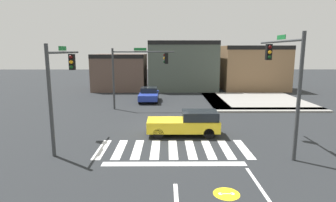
% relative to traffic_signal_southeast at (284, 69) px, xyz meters
% --- Properties ---
extents(ground_plane, '(120.00, 120.00, 0.00)m').
position_rel_traffic_signal_southeast_xyz_m(ground_plane, '(-5.85, 4.17, -4.30)').
color(ground_plane, '#232628').
extents(crosswalk_near, '(8.15, 3.03, 0.01)m').
position_rel_traffic_signal_southeast_xyz_m(crosswalk_near, '(-5.85, -0.33, -4.29)').
color(crosswalk_near, silver).
rests_on(crosswalk_near, ground_plane).
extents(bike_detector_marking, '(1.00, 1.00, 0.01)m').
position_rel_traffic_signal_southeast_xyz_m(bike_detector_marking, '(-3.96, -5.13, -4.29)').
color(bike_detector_marking, yellow).
rests_on(bike_detector_marking, ground_plane).
extents(curb_corner_northeast, '(10.00, 10.60, 0.15)m').
position_rel_traffic_signal_southeast_xyz_m(curb_corner_northeast, '(2.64, 13.59, -4.22)').
color(curb_corner_northeast, gray).
rests_on(curb_corner_northeast, ground_plane).
extents(storefront_row, '(25.64, 7.02, 6.49)m').
position_rel_traffic_signal_southeast_xyz_m(storefront_row, '(-3.16, 23.26, -1.35)').
color(storefront_row, brown).
rests_on(storefront_row, ground_plane).
extents(traffic_signal_southeast, '(0.32, 5.73, 6.13)m').
position_rel_traffic_signal_southeast_xyz_m(traffic_signal_southeast, '(0.00, 0.00, 0.00)').
color(traffic_signal_southeast, '#383A3D').
rests_on(traffic_signal_southeast, ground_plane).
extents(traffic_signal_northwest, '(5.52, 0.32, 5.49)m').
position_rel_traffic_signal_southeast_xyz_m(traffic_signal_northwest, '(-8.81, 10.20, -0.42)').
color(traffic_signal_northwest, '#383A3D').
rests_on(traffic_signal_northwest, ground_plane).
extents(traffic_signal_southwest, '(0.32, 4.79, 5.59)m').
position_rel_traffic_signal_southeast_xyz_m(traffic_signal_southwest, '(-11.89, 0.35, -0.43)').
color(traffic_signal_southwest, '#383A3D').
rests_on(traffic_signal_southwest, ground_plane).
extents(car_blue, '(1.93, 4.12, 1.42)m').
position_rel_traffic_signal_southeast_xyz_m(car_blue, '(-8.04, 14.17, -3.58)').
color(car_blue, '#23389E').
rests_on(car_blue, ground_plane).
extents(car_yellow, '(4.47, 1.76, 1.54)m').
position_rel_traffic_signal_southeast_xyz_m(car_yellow, '(-4.91, 2.24, -3.52)').
color(car_yellow, gold).
rests_on(car_yellow, ground_plane).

